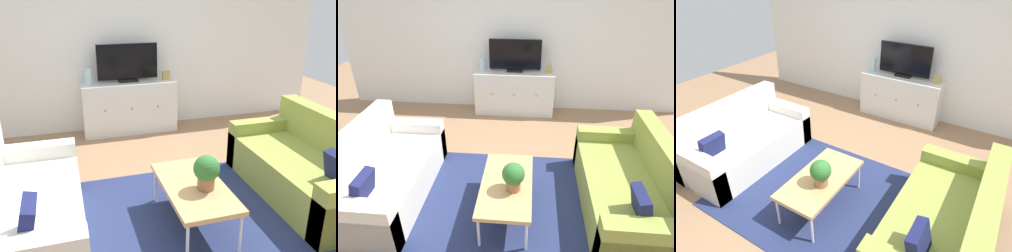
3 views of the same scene
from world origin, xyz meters
TOP-DOWN VIEW (x-y plane):
  - ground_plane at (0.00, 0.00)m, footprint 10.00×10.00m
  - wall_back at (0.00, 2.55)m, footprint 6.40×0.12m
  - area_rug at (0.00, -0.15)m, footprint 2.50×1.90m
  - couch_left_side at (-1.44, -0.10)m, footprint 0.89×1.74m
  - couch_right_side at (1.44, -0.10)m, footprint 0.89×1.74m
  - coffee_table at (0.06, -0.29)m, footprint 0.53×1.04m
  - potted_plant at (0.14, -0.38)m, footprint 0.23×0.23m
  - tv_console at (-0.02, 2.27)m, footprint 1.40×0.47m
  - flat_screen_tv at (-0.02, 2.29)m, footprint 0.89×0.16m
  - glass_vase at (-0.60, 2.27)m, footprint 0.11×0.11m
  - mantel_clock at (0.56, 2.27)m, footprint 0.11×0.07m

SIDE VIEW (x-z plane):
  - ground_plane at x=0.00m, z-range 0.00..0.00m
  - area_rug at x=0.00m, z-range 0.00..0.01m
  - couch_left_side at x=-1.44m, z-range -0.14..0.70m
  - couch_right_side at x=1.44m, z-range -0.14..0.70m
  - tv_console at x=-0.02m, z-range 0.00..0.78m
  - coffee_table at x=0.06m, z-range 0.18..0.60m
  - potted_plant at x=0.14m, z-range 0.44..0.75m
  - mantel_clock at x=0.56m, z-range 0.78..0.91m
  - glass_vase at x=-0.60m, z-range 0.78..1.01m
  - flat_screen_tv at x=-0.02m, z-range 0.77..1.33m
  - wall_back at x=0.00m, z-range 0.00..2.70m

